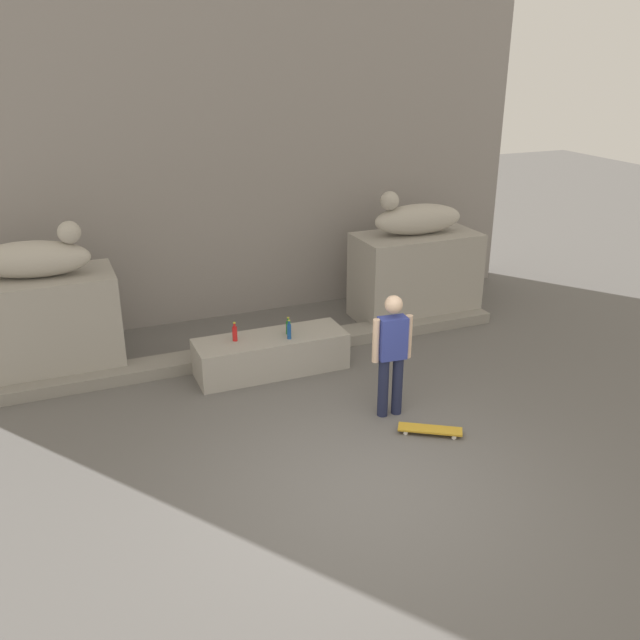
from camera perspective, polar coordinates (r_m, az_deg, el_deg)
name	(u,v)px	position (r m, az deg, el deg)	size (l,w,h in m)	color
ground_plane	(363,486)	(7.88, 3.58, -13.60)	(40.00, 40.00, 0.00)	#605E5B
facade_wall	(213,119)	(12.06, -8.88, 16.10)	(11.28, 0.60, 6.80)	gray
pedestal_left	(42,327)	(10.74, -22.02, -0.53)	(2.14, 1.11, 1.52)	#A39E93
pedestal_right	(415,276)	(12.29, 7.87, 3.65)	(2.14, 1.11, 1.52)	#A39E93
statue_reclining_left	(34,258)	(10.41, -22.63, 4.80)	(1.67, 0.84, 0.78)	#B7B0A3
statue_reclining_right	(416,218)	(12.00, 7.98, 8.37)	(1.63, 0.64, 0.78)	#B7B0A3
ledge_block	(271,354)	(10.28, -4.08, -2.82)	(2.25, 0.76, 0.56)	#A39E93
skater	(392,351)	(8.85, 5.97, -2.54)	(0.54, 0.23, 1.67)	#1E233F
skateboard	(430,429)	(8.86, 9.10, -8.95)	(0.78, 0.60, 0.08)	gold
bottle_red	(235,333)	(10.04, -7.07, -1.09)	(0.07, 0.07, 0.29)	red
bottle_blue	(289,331)	(10.04, -2.58, -0.92)	(0.06, 0.06, 0.29)	#194C99
bottle_green	(288,327)	(10.21, -2.64, -0.61)	(0.07, 0.07, 0.27)	#1E722D
stair_step	(259,350)	(10.87, -5.04, -2.52)	(8.32, 0.50, 0.18)	gray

